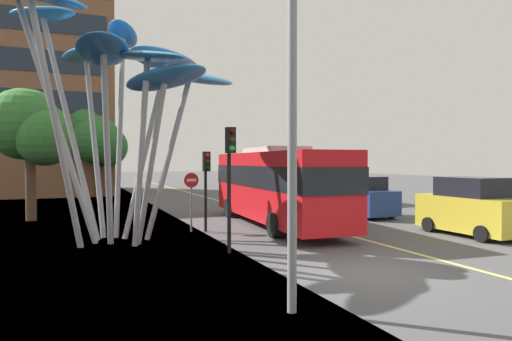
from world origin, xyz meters
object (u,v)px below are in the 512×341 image
object	(u,v)px
red_bus	(275,183)
no_entry_sign	(191,192)
traffic_light_kerb_far	(206,174)
street_lamp	(306,34)
leaf_sculpture	(112,58)
car_parked_far	(361,197)
car_parked_mid	(471,208)
traffic_light_kerb_near	(230,163)

from	to	relation	value
red_bus	no_entry_sign	size ratio (longest dim) A/B	4.77
traffic_light_kerb_far	street_lamp	bearing A→B (deg)	-95.06
leaf_sculpture	car_parked_far	distance (m)	14.07
car_parked_mid	red_bus	bearing A→B (deg)	137.58
leaf_sculpture	no_entry_sign	size ratio (longest dim) A/B	3.84
car_parked_far	street_lamp	bearing A→B (deg)	-129.27
traffic_light_kerb_far	no_entry_sign	size ratio (longest dim) A/B	1.36
traffic_light_kerb_far	no_entry_sign	distance (m)	0.98
street_lamp	car_parked_mid	bearing A→B (deg)	27.56
red_bus	no_entry_sign	distance (m)	3.98
leaf_sculpture	traffic_light_kerb_far	xyz separation A→B (m)	(3.69, 0.77, -4.19)
red_bus	leaf_sculpture	world-z (taller)	leaf_sculpture
no_entry_sign	traffic_light_kerb_far	bearing A→B (deg)	-20.30
red_bus	car_parked_mid	distance (m)	8.04
leaf_sculpture	car_parked_mid	distance (m)	14.63
red_bus	no_entry_sign	bearing A→B (deg)	-173.25
street_lamp	no_entry_sign	size ratio (longest dim) A/B	3.50
traffic_light_kerb_near	car_parked_far	distance (m)	11.57
leaf_sculpture	traffic_light_kerb_near	bearing A→B (deg)	-49.01
traffic_light_kerb_near	car_parked_mid	world-z (taller)	traffic_light_kerb_near
leaf_sculpture	car_parked_far	size ratio (longest dim) A/B	2.26
red_bus	no_entry_sign	xyz separation A→B (m)	(-3.94, -0.47, -0.30)
no_entry_sign	red_bus	bearing A→B (deg)	6.75
red_bus	car_parked_mid	world-z (taller)	red_bus
red_bus	traffic_light_kerb_near	size ratio (longest dim) A/B	2.93
car_parked_far	traffic_light_kerb_far	bearing A→B (deg)	-167.43
leaf_sculpture	street_lamp	bearing A→B (deg)	-73.16
traffic_light_kerb_far	street_lamp	size ratio (longest dim) A/B	0.39
traffic_light_kerb_far	street_lamp	distance (m)	10.47
car_parked_far	no_entry_sign	size ratio (longest dim) A/B	1.70
leaf_sculpture	traffic_light_kerb_far	bearing A→B (deg)	11.79
red_bus	car_parked_far	distance (m)	5.79
traffic_light_kerb_near	no_entry_sign	world-z (taller)	traffic_light_kerb_near
leaf_sculpture	traffic_light_kerb_near	xyz separation A→B (m)	(3.19, -3.67, -3.74)
leaf_sculpture	car_parked_mid	bearing A→B (deg)	-16.93
traffic_light_kerb_far	car_parked_far	size ratio (longest dim) A/B	0.80
car_parked_mid	no_entry_sign	size ratio (longest dim) A/B	1.71
traffic_light_kerb_far	no_entry_sign	xyz separation A→B (m)	(-0.57, 0.21, -0.77)
traffic_light_kerb_near	street_lamp	distance (m)	6.11
leaf_sculpture	traffic_light_kerb_near	distance (m)	6.13
red_bus	traffic_light_kerb_far	xyz separation A→B (m)	(-3.37, -0.68, 0.46)
car_parked_far	car_parked_mid	bearing A→B (deg)	-87.08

